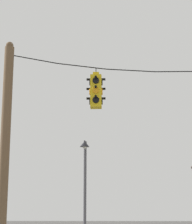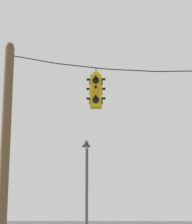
% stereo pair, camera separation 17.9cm
% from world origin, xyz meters
% --- Properties ---
extents(utility_pole_left, '(0.29, 0.29, 7.28)m').
position_xyz_m(utility_pole_left, '(-5.31, -0.32, 3.62)').
color(utility_pole_left, brown).
rests_on(utility_pole_left, ground_plane).
extents(span_wire, '(10.62, 0.03, 0.63)m').
position_xyz_m(span_wire, '(-0.00, -0.32, 6.45)').
color(span_wire, black).
extents(traffic_light_near_left_pole, '(0.58, 0.58, 1.26)m').
position_xyz_m(traffic_light_near_left_pole, '(-2.59, -0.32, 5.64)').
color(traffic_light_near_left_pole, yellow).
extents(street_lamp, '(0.38, 0.66, 4.88)m').
position_xyz_m(street_lamp, '(-3.18, 4.42, 3.24)').
color(street_lamp, '#515156').
rests_on(street_lamp, ground_plane).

